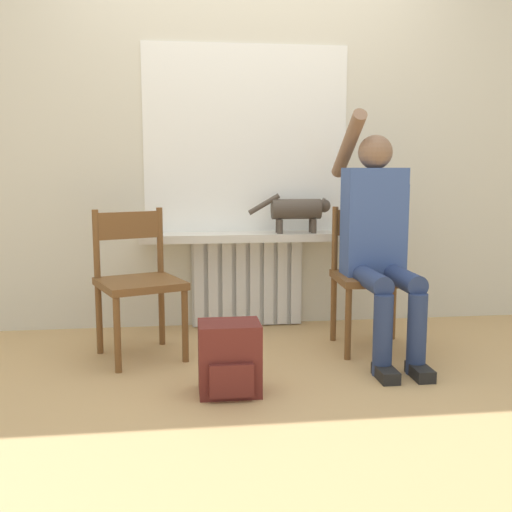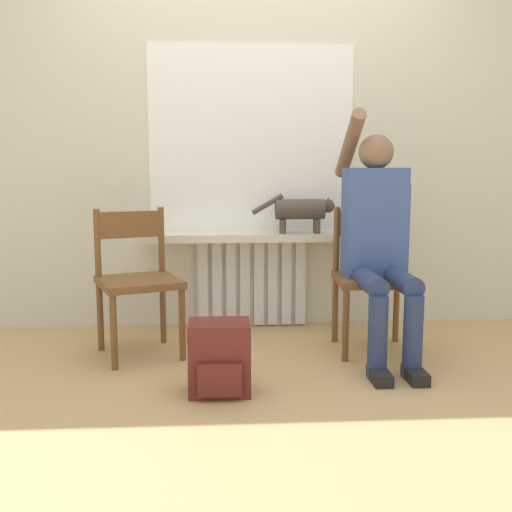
# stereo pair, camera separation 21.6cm
# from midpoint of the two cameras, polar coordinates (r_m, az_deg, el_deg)

# --- Properties ---
(ground_plane) EXTENTS (12.00, 12.00, 0.00)m
(ground_plane) POSITION_cam_midpoint_polar(r_m,az_deg,el_deg) (2.98, 2.96, -12.28)
(ground_plane) COLOR tan
(wall_with_window) EXTENTS (7.00, 0.06, 2.70)m
(wall_with_window) POSITION_cam_midpoint_polar(r_m,az_deg,el_deg) (4.02, 1.08, 12.62)
(wall_with_window) COLOR beige
(wall_with_window) RESTS_ON ground_plane
(radiator) EXTENTS (0.74, 0.08, 0.59)m
(radiator) POSITION_cam_midpoint_polar(r_m,az_deg,el_deg) (4.01, 1.13, -2.54)
(radiator) COLOR silver
(radiator) RESTS_ON ground_plane
(windowsill) EXTENTS (1.39, 0.26, 0.05)m
(windowsill) POSITION_cam_midpoint_polar(r_m,az_deg,el_deg) (3.88, 1.24, 1.85)
(windowsill) COLOR silver
(windowsill) RESTS_ON radiator
(window_glass) EXTENTS (1.33, 0.01, 1.21)m
(window_glass) POSITION_cam_midpoint_polar(r_m,az_deg,el_deg) (3.98, 1.12, 11.07)
(window_glass) COLOR white
(window_glass) RESTS_ON windowsill
(chair_left) EXTENTS (0.55, 0.55, 0.82)m
(chair_left) POSITION_cam_midpoint_polar(r_m,az_deg,el_deg) (3.41, -9.47, -2.13)
(chair_left) COLOR brown
(chair_left) RESTS_ON ground_plane
(chair_right) EXTENTS (0.44, 0.44, 0.82)m
(chair_right) POSITION_cam_midpoint_polar(r_m,az_deg,el_deg) (3.54, 12.72, -1.85)
(chair_right) COLOR brown
(chair_right) RESTS_ON ground_plane
(person) EXTENTS (0.36, 1.02, 1.37)m
(person) POSITION_cam_midpoint_polar(r_m,az_deg,el_deg) (3.40, 13.37, 1.91)
(person) COLOR navy
(person) RESTS_ON ground_plane
(cat) EXTENTS (0.54, 0.13, 0.26)m
(cat) POSITION_cam_midpoint_polar(r_m,az_deg,el_deg) (3.85, 5.98, 4.39)
(cat) COLOR #4C4238
(cat) RESTS_ON windowsill
(backpack) EXTENTS (0.29, 0.25, 0.34)m
(backpack) POSITION_cam_midpoint_polar(r_m,az_deg,el_deg) (2.84, -1.30, -9.71)
(backpack) COLOR maroon
(backpack) RESTS_ON ground_plane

